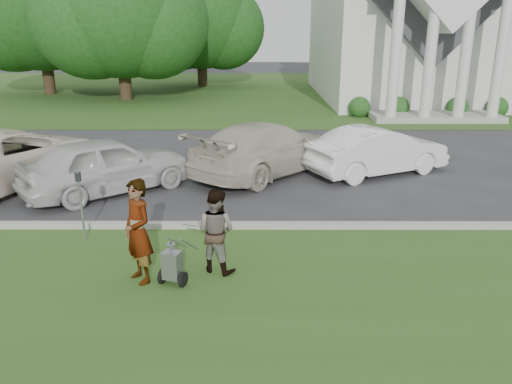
{
  "coord_description": "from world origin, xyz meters",
  "views": [
    {
      "loc": [
        0.29,
        -9.8,
        4.25
      ],
      "look_at": [
        0.27,
        0.0,
        1.05
      ],
      "focal_mm": 35.0,
      "sensor_mm": 36.0,
      "label": 1
    }
  ],
  "objects_px": {
    "tree_left": "(119,14)",
    "striping_cart": "(172,266)",
    "church": "(399,0)",
    "car_a": "(10,156)",
    "person_left": "(138,232)",
    "parking_meter_near": "(80,197)",
    "car_c": "(267,148)",
    "car_b": "(107,165)",
    "car_d": "(378,151)",
    "person_right": "(216,231)",
    "tree_far": "(39,6)",
    "tree_back": "(201,22)"
  },
  "relations": [
    {
      "from": "tree_left",
      "to": "tree_back",
      "type": "bearing_deg",
      "value": 63.43
    },
    {
      "from": "tree_back",
      "to": "person_left",
      "type": "distance_m",
      "value": 32.17
    },
    {
      "from": "person_left",
      "to": "church",
      "type": "bearing_deg",
      "value": 116.42
    },
    {
      "from": "car_a",
      "to": "car_b",
      "type": "height_order",
      "value": "car_a"
    },
    {
      "from": "person_right",
      "to": "car_a",
      "type": "height_order",
      "value": "car_a"
    },
    {
      "from": "church",
      "to": "car_c",
      "type": "height_order",
      "value": "church"
    },
    {
      "from": "car_b",
      "to": "car_c",
      "type": "height_order",
      "value": "car_c"
    },
    {
      "from": "person_left",
      "to": "car_b",
      "type": "height_order",
      "value": "person_left"
    },
    {
      "from": "church",
      "to": "person_left",
      "type": "distance_m",
      "value": 27.67
    },
    {
      "from": "tree_left",
      "to": "person_right",
      "type": "xyz_separation_m",
      "value": [
        7.55,
        -23.47,
        -4.33
      ]
    },
    {
      "from": "tree_far",
      "to": "striping_cart",
      "type": "bearing_deg",
      "value": -64.57
    },
    {
      "from": "person_left",
      "to": "car_a",
      "type": "bearing_deg",
      "value": -179.9
    },
    {
      "from": "tree_left",
      "to": "striping_cart",
      "type": "xyz_separation_m",
      "value": [
        6.84,
        -24.01,
        -4.75
      ]
    },
    {
      "from": "tree_left",
      "to": "car_b",
      "type": "distance_m",
      "value": 19.77
    },
    {
      "from": "parking_meter_near",
      "to": "car_a",
      "type": "bearing_deg",
      "value": 129.96
    },
    {
      "from": "striping_cart",
      "to": "person_left",
      "type": "distance_m",
      "value": 0.82
    },
    {
      "from": "car_a",
      "to": "car_d",
      "type": "distance_m",
      "value": 10.77
    },
    {
      "from": "parking_meter_near",
      "to": "car_c",
      "type": "xyz_separation_m",
      "value": [
        3.96,
        5.12,
        -0.15
      ]
    },
    {
      "from": "church",
      "to": "car_c",
      "type": "distance_m",
      "value": 20.56
    },
    {
      "from": "striping_cart",
      "to": "car_a",
      "type": "xyz_separation_m",
      "value": [
        -5.59,
        6.02,
        0.44
      ]
    },
    {
      "from": "tree_back",
      "to": "car_a",
      "type": "distance_m",
      "value": 26.42
    },
    {
      "from": "person_right",
      "to": "car_d",
      "type": "height_order",
      "value": "person_right"
    },
    {
      "from": "church",
      "to": "car_a",
      "type": "xyz_separation_m",
      "value": [
        -15.76,
        -19.11,
        -5.14
      ]
    },
    {
      "from": "car_a",
      "to": "car_c",
      "type": "distance_m",
      "value": 7.43
    },
    {
      "from": "person_left",
      "to": "car_b",
      "type": "xyz_separation_m",
      "value": [
        -2.01,
        5.05,
        -0.15
      ]
    },
    {
      "from": "church",
      "to": "car_c",
      "type": "bearing_deg",
      "value": -115.0
    },
    {
      "from": "striping_cart",
      "to": "car_d",
      "type": "relative_size",
      "value": 0.22
    },
    {
      "from": "car_b",
      "to": "car_c",
      "type": "xyz_separation_m",
      "value": [
        4.35,
        1.91,
        0.02
      ]
    },
    {
      "from": "car_a",
      "to": "person_right",
      "type": "bearing_deg",
      "value": 163.08
    },
    {
      "from": "church",
      "to": "striping_cart",
      "type": "xyz_separation_m",
      "value": [
        -10.17,
        -25.13,
        -5.58
      ]
    },
    {
      "from": "tree_left",
      "to": "parking_meter_near",
      "type": "distance_m",
      "value": 22.9
    },
    {
      "from": "tree_left",
      "to": "parking_meter_near",
      "type": "xyz_separation_m",
      "value": [
        4.64,
        -22.03,
        -4.16
      ]
    },
    {
      "from": "tree_left",
      "to": "car_d",
      "type": "xyz_separation_m",
      "value": [
        11.97,
        -16.97,
        -4.38
      ]
    },
    {
      "from": "tree_back",
      "to": "person_left",
      "type": "bearing_deg",
      "value": -85.96
    },
    {
      "from": "car_d",
      "to": "tree_left",
      "type": "bearing_deg",
      "value": 9.33
    },
    {
      "from": "church",
      "to": "parking_meter_near",
      "type": "bearing_deg",
      "value": -118.11
    },
    {
      "from": "striping_cart",
      "to": "person_right",
      "type": "height_order",
      "value": "person_right"
    },
    {
      "from": "tree_left",
      "to": "tree_far",
      "type": "distance_m",
      "value": 6.73
    },
    {
      "from": "parking_meter_near",
      "to": "car_d",
      "type": "xyz_separation_m",
      "value": [
        7.33,
        5.06,
        -0.22
      ]
    },
    {
      "from": "parking_meter_near",
      "to": "car_c",
      "type": "relative_size",
      "value": 0.28
    },
    {
      "from": "car_b",
      "to": "tree_far",
      "type": "bearing_deg",
      "value": -14.56
    },
    {
      "from": "person_left",
      "to": "person_right",
      "type": "distance_m",
      "value": 1.37
    },
    {
      "from": "tree_far",
      "to": "tree_back",
      "type": "bearing_deg",
      "value": 26.56
    },
    {
      "from": "tree_far",
      "to": "car_a",
      "type": "bearing_deg",
      "value": -70.94
    },
    {
      "from": "tree_far",
      "to": "car_c",
      "type": "distance_m",
      "value": 25.17
    },
    {
      "from": "tree_far",
      "to": "car_c",
      "type": "relative_size",
      "value": 2.13
    },
    {
      "from": "tree_back",
      "to": "person_left",
      "type": "xyz_separation_m",
      "value": [
        2.25,
        -31.87,
        -3.8
      ]
    },
    {
      "from": "striping_cart",
      "to": "car_c",
      "type": "relative_size",
      "value": 0.18
    },
    {
      "from": "church",
      "to": "tree_left",
      "type": "height_order",
      "value": "church"
    },
    {
      "from": "person_left",
      "to": "car_d",
      "type": "height_order",
      "value": "person_left"
    }
  ]
}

